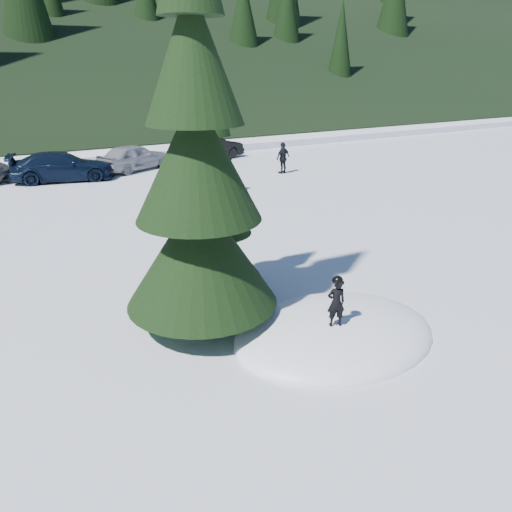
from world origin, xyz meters
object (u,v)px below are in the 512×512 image
spruce_short (215,211)px  adult_1 (283,158)px  child_skier (336,303)px  car_4 (134,157)px  spruce_tall (197,175)px  adult_0 (228,174)px  car_3 (62,166)px  car_5 (209,148)px

spruce_short → adult_1: spruce_short is taller
spruce_short → child_skier: bearing=-75.5°
car_4 → adult_1: bearing=-150.2°
child_skier → car_4: 19.75m
spruce_short → spruce_tall: bearing=-125.5°
adult_0 → car_3: bearing=4.3°
spruce_short → child_skier: size_ratio=5.39×
spruce_tall → spruce_short: 2.11m
adult_1 → car_4: size_ratio=0.39×
adult_0 → car_3: size_ratio=0.34×
adult_0 → spruce_tall: bearing=111.0°
adult_1 → spruce_tall: bearing=35.9°
spruce_tall → car_5: 20.42m
spruce_tall → car_4: bearing=77.5°
adult_1 → adult_0: bearing=12.3°
spruce_short → car_4: (2.88, 16.12, -1.40)m
spruce_tall → adult_0: bearing=60.5°
spruce_tall → child_skier: bearing=-48.0°
car_5 → spruce_tall: bearing=138.8°
car_5 → car_4: bearing=83.5°
child_skier → adult_1: size_ratio=0.62×
spruce_tall → spruce_short: spruce_tall is taller
adult_0 → car_4: adult_0 is taller
spruce_short → car_5: bearing=65.7°
spruce_tall → adult_1: bearing=51.1°
car_4 → spruce_short: bearing=145.7°
car_4 → spruce_tall: bearing=143.4°
child_skier → car_5: size_ratio=0.22×
spruce_tall → car_4: spruce_tall is taller
child_skier → adult_0: adult_0 is taller
car_4 → car_5: (4.76, 0.79, 0.03)m
car_3 → car_4: (3.82, 0.81, 0.01)m
car_3 → car_4: size_ratio=1.16×
spruce_tall → adult_1: size_ratio=5.33×
spruce_tall → child_skier: 3.70m
spruce_tall → adult_0: size_ratio=5.31×
spruce_short → car_4: size_ratio=1.30×
car_4 → car_5: 4.83m
adult_0 → car_5: size_ratio=0.37×
adult_1 → car_3: (-10.28, 3.88, -0.11)m
adult_1 → car_3: 10.99m
spruce_short → car_5: spruce_short is taller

